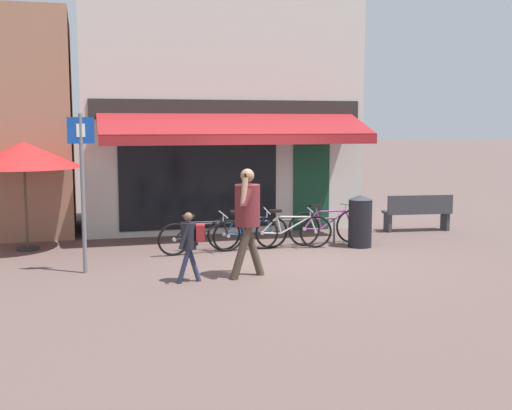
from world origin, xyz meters
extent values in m
plane|color=brown|center=(0.00, 0.00, 0.00)|extent=(160.00, 160.00, 0.00)
cube|color=beige|center=(-0.42, 4.64, 2.79)|extent=(6.59, 3.00, 5.57)
cube|color=black|center=(-1.15, 3.13, 1.23)|extent=(3.63, 0.04, 2.15)
cube|color=#143D28|center=(1.56, 3.13, 1.05)|extent=(0.90, 0.04, 2.10)
cube|color=#282623|center=(-0.42, 3.12, 2.85)|extent=(6.26, 0.06, 0.44)
cube|color=maroon|center=(-0.42, 2.42, 2.53)|extent=(5.93, 1.46, 0.50)
cube|color=maroon|center=(-0.42, 1.70, 2.20)|extent=(5.93, 0.03, 0.20)
cylinder|color=#47494F|center=(-0.17, 1.28, 0.55)|extent=(3.26, 0.04, 0.04)
cylinder|color=#47494F|center=(-1.75, 1.28, 0.28)|extent=(0.04, 0.04, 0.55)
cylinder|color=#47494F|center=(1.41, 1.28, 0.28)|extent=(0.04, 0.04, 0.55)
torus|color=black|center=(-0.95, 1.03, 0.32)|extent=(0.67, 0.21, 0.66)
cylinder|color=#9E9EA3|center=(-0.95, 1.03, 0.32)|extent=(0.08, 0.08, 0.08)
torus|color=black|center=(-2.04, 0.90, 0.32)|extent=(0.67, 0.21, 0.66)
cylinder|color=#9E9EA3|center=(-2.04, 0.90, 0.32)|extent=(0.08, 0.08, 0.08)
cylinder|color=black|center=(-1.36, 0.96, 0.47)|extent=(0.61, 0.06, 0.35)
cylinder|color=black|center=(-1.40, 0.93, 0.64)|extent=(0.68, 0.12, 0.05)
cylinder|color=black|center=(-1.70, 0.92, 0.48)|extent=(0.12, 0.10, 0.34)
cylinder|color=black|center=(-1.85, 0.92, 0.32)|extent=(0.39, 0.08, 0.05)
cylinder|color=black|center=(-1.89, 0.89, 0.48)|extent=(0.33, 0.04, 0.34)
cylinder|color=black|center=(-1.01, 1.00, 0.48)|extent=(0.16, 0.10, 0.32)
cylinder|color=#9E9EA3|center=(-1.75, 0.88, 0.69)|extent=(0.06, 0.05, 0.11)
cube|color=black|center=(-1.77, 0.87, 0.76)|extent=(0.25, 0.13, 0.06)
cylinder|color=#9E9EA3|center=(-1.06, 0.96, 0.70)|extent=(0.03, 0.05, 0.14)
cylinder|color=#9E9EA3|center=(-1.06, 0.95, 0.77)|extent=(0.08, 0.52, 0.09)
torus|color=black|center=(-0.03, 1.12, 0.34)|extent=(0.68, 0.15, 0.68)
cylinder|color=#9E9EA3|center=(-0.03, 1.12, 0.34)|extent=(0.07, 0.07, 0.08)
torus|color=black|center=(-1.01, 1.15, 0.34)|extent=(0.68, 0.15, 0.68)
cylinder|color=#9E9EA3|center=(-1.01, 1.15, 0.34)|extent=(0.07, 0.07, 0.08)
cylinder|color=#1E4793|center=(-0.40, 1.11, 0.49)|extent=(0.55, 0.09, 0.36)
cylinder|color=#1E4793|center=(-0.44, 1.09, 0.66)|extent=(0.61, 0.05, 0.05)
cylinder|color=#1E4793|center=(-0.70, 1.12, 0.49)|extent=(0.12, 0.08, 0.36)
cylinder|color=#1E4793|center=(-0.84, 1.15, 0.33)|extent=(0.35, 0.04, 0.05)
cylinder|color=#1E4793|center=(-0.88, 1.13, 0.50)|extent=(0.30, 0.09, 0.35)
cylinder|color=#1E4793|center=(-0.08, 1.10, 0.49)|extent=(0.15, 0.08, 0.33)
cylinder|color=#9E9EA3|center=(-0.76, 1.10, 0.72)|extent=(0.06, 0.04, 0.11)
cube|color=black|center=(-0.77, 1.09, 0.79)|extent=(0.24, 0.11, 0.06)
cylinder|color=#9E9EA3|center=(-0.14, 1.07, 0.72)|extent=(0.03, 0.04, 0.14)
cylinder|color=#9E9EA3|center=(-0.14, 1.07, 0.79)|extent=(0.04, 0.52, 0.09)
torus|color=black|center=(0.87, 0.96, 0.34)|extent=(0.68, 0.16, 0.67)
cylinder|color=#9E9EA3|center=(0.87, 0.96, 0.34)|extent=(0.08, 0.07, 0.07)
torus|color=black|center=(-0.23, 1.10, 0.34)|extent=(0.68, 0.16, 0.67)
cylinder|color=#9E9EA3|center=(-0.23, 1.10, 0.34)|extent=(0.08, 0.07, 0.07)
cylinder|color=#BCB7B2|center=(0.45, 1.00, 0.49)|extent=(0.62, 0.13, 0.36)
cylinder|color=#BCB7B2|center=(0.41, 1.00, 0.66)|extent=(0.69, 0.12, 0.05)
cylinder|color=#BCB7B2|center=(0.11, 1.05, 0.49)|extent=(0.12, 0.04, 0.36)
cylinder|color=#BCB7B2|center=(-0.04, 1.07, 0.33)|extent=(0.39, 0.08, 0.05)
cylinder|color=#BCB7B2|center=(-0.08, 1.07, 0.50)|extent=(0.33, 0.09, 0.35)
cylinder|color=#BCB7B2|center=(0.81, 0.96, 0.49)|extent=(0.16, 0.03, 0.33)
cylinder|color=#9E9EA3|center=(0.05, 1.04, 0.72)|extent=(0.05, 0.03, 0.11)
cube|color=black|center=(0.04, 1.04, 0.79)|extent=(0.25, 0.13, 0.05)
cylinder|color=#9E9EA3|center=(0.75, 0.95, 0.72)|extent=(0.03, 0.04, 0.14)
cylinder|color=#9E9EA3|center=(0.75, 0.95, 0.79)|extent=(0.09, 0.52, 0.05)
torus|color=black|center=(1.81, 1.31, 0.36)|extent=(0.72, 0.15, 0.72)
cylinder|color=#9E9EA3|center=(1.81, 1.31, 0.36)|extent=(0.07, 0.07, 0.07)
torus|color=black|center=(0.72, 1.24, 0.36)|extent=(0.72, 0.15, 0.72)
cylinder|color=#9E9EA3|center=(0.72, 1.24, 0.36)|extent=(0.07, 0.07, 0.07)
cylinder|color=#892D7A|center=(1.39, 1.29, 0.51)|extent=(0.61, 0.10, 0.38)
cylinder|color=#892D7A|center=(1.35, 1.31, 0.70)|extent=(0.67, 0.08, 0.05)
cylinder|color=#892D7A|center=(1.06, 1.27, 0.52)|extent=(0.12, 0.06, 0.38)
cylinder|color=#892D7A|center=(0.91, 1.25, 0.35)|extent=(0.39, 0.06, 0.05)
cylinder|color=#892D7A|center=(0.87, 1.26, 0.53)|extent=(0.33, 0.09, 0.37)
cylinder|color=#892D7A|center=(1.75, 1.32, 0.52)|extent=(0.16, 0.06, 0.35)
cylinder|color=#9E9EA3|center=(1.00, 1.29, 0.76)|extent=(0.06, 0.03, 0.11)
cube|color=black|center=(0.99, 1.29, 0.83)|extent=(0.25, 0.12, 0.06)
cylinder|color=#9E9EA3|center=(1.69, 1.33, 0.76)|extent=(0.03, 0.04, 0.14)
cylinder|color=#9E9EA3|center=(1.69, 1.34, 0.83)|extent=(0.06, 0.52, 0.06)
cylinder|color=#47382D|center=(-1.24, -1.22, 0.43)|extent=(0.39, 0.15, 0.90)
cylinder|color=#47382D|center=(-0.97, -1.01, 0.43)|extent=(0.39, 0.15, 0.90)
cylinder|color=maroon|center=(-1.10, -1.12, 1.20)|extent=(0.44, 0.44, 0.68)
sphere|color=#A87A5B|center=(-1.10, -1.12, 1.70)|extent=(0.23, 0.23, 0.23)
cylinder|color=maroon|center=(-0.99, -0.89, 1.20)|extent=(0.33, 0.18, 0.61)
cylinder|color=maroon|center=(-1.18, -1.36, 1.36)|extent=(0.26, 0.22, 0.31)
cylinder|color=#A87A5B|center=(-1.21, -1.35, 1.45)|extent=(0.19, 0.23, 0.47)
cube|color=black|center=(-1.18, -1.30, 1.67)|extent=(0.02, 0.07, 0.14)
cylinder|color=#282D47|center=(-2.19, -1.27, 0.27)|extent=(0.24, 0.12, 0.56)
cylinder|color=#282D47|center=(-2.01, -1.16, 0.27)|extent=(0.24, 0.12, 0.56)
cylinder|color=black|center=(-2.10, -1.21, 0.76)|extent=(0.29, 0.29, 0.43)
sphere|color=brown|center=(-2.10, -1.21, 1.07)|extent=(0.14, 0.14, 0.14)
cylinder|color=black|center=(-2.01, -1.09, 0.76)|extent=(0.20, 0.08, 0.38)
cylinder|color=black|center=(-2.19, -1.34, 0.76)|extent=(0.20, 0.08, 0.38)
cube|color=maroon|center=(-1.91, -1.25, 0.81)|extent=(0.18, 0.23, 0.26)
cylinder|color=black|center=(1.80, 0.83, 0.49)|extent=(0.48, 0.48, 0.99)
cone|color=#33353A|center=(1.80, 0.83, 1.04)|extent=(0.49, 0.49, 0.10)
cylinder|color=slate|center=(-3.71, -0.11, 1.35)|extent=(0.07, 0.07, 2.71)
cube|color=#14429E|center=(-3.71, -0.12, 2.43)|extent=(0.44, 0.02, 0.44)
cube|color=white|center=(-3.71, -0.13, 2.43)|extent=(0.14, 0.01, 0.22)
cylinder|color=#4C3D2D|center=(-4.82, 2.27, 1.07)|extent=(0.05, 0.05, 2.14)
cone|color=red|center=(-4.82, 2.27, 1.93)|extent=(2.31, 2.31, 0.52)
cylinder|color=#262628|center=(-4.82, 2.27, 0.03)|extent=(0.44, 0.44, 0.06)
cube|color=#38383D|center=(3.94, 2.34, 0.45)|extent=(1.64, 0.61, 0.06)
cube|color=#38383D|center=(3.92, 2.15, 0.67)|extent=(1.60, 0.22, 0.40)
cube|color=#38383D|center=(3.23, 2.42, 0.23)|extent=(0.12, 0.36, 0.45)
cube|color=#38383D|center=(4.66, 2.27, 0.23)|extent=(0.12, 0.36, 0.45)
camera|label=1|loc=(-3.68, -11.23, 2.54)|focal=45.00mm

